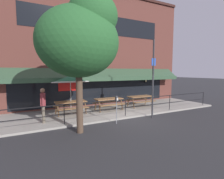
{
  "coord_description": "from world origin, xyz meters",
  "views": [
    {
      "loc": [
        -5.24,
        -8.0,
        2.63
      ],
      "look_at": [
        -0.18,
        1.6,
        1.5
      ],
      "focal_mm": 28.0,
      "sensor_mm": 36.0,
      "label": 1
    }
  ],
  "objects_px": {
    "picnic_table_right": "(140,98)",
    "parking_meter_near": "(117,101)",
    "picnic_table_left": "(71,104)",
    "street_sign_pole": "(153,78)",
    "pedestrian_walking": "(43,103)",
    "picnic_table_centre": "(109,101)",
    "street_tree_curbside": "(81,38)",
    "patio_umbrella_left": "(70,79)"
  },
  "relations": [
    {
      "from": "picnic_table_left",
      "to": "pedestrian_walking",
      "type": "bearing_deg",
      "value": -146.49
    },
    {
      "from": "pedestrian_walking",
      "to": "street_tree_curbside",
      "type": "height_order",
      "value": "street_tree_curbside"
    },
    {
      "from": "parking_meter_near",
      "to": "street_sign_pole",
      "type": "height_order",
      "value": "street_sign_pole"
    },
    {
      "from": "picnic_table_left",
      "to": "patio_umbrella_left",
      "type": "relative_size",
      "value": 0.75
    },
    {
      "from": "picnic_table_centre",
      "to": "pedestrian_walking",
      "type": "xyz_separation_m",
      "value": [
        -4.14,
        -1.04,
        0.35
      ]
    },
    {
      "from": "parking_meter_near",
      "to": "street_tree_curbside",
      "type": "distance_m",
      "value": 3.46
    },
    {
      "from": "picnic_table_left",
      "to": "picnic_table_centre",
      "type": "bearing_deg",
      "value": -1.27
    },
    {
      "from": "picnic_table_right",
      "to": "street_sign_pole",
      "type": "distance_m",
      "value": 3.1
    },
    {
      "from": "pedestrian_walking",
      "to": "street_tree_curbside",
      "type": "relative_size",
      "value": 0.3
    },
    {
      "from": "picnic_table_centre",
      "to": "street_sign_pole",
      "type": "relative_size",
      "value": 0.41
    },
    {
      "from": "picnic_table_right",
      "to": "street_sign_pole",
      "type": "xyz_separation_m",
      "value": [
        -1.02,
        -2.49,
        1.54
      ]
    },
    {
      "from": "street_sign_pole",
      "to": "street_tree_curbside",
      "type": "distance_m",
      "value": 4.66
    },
    {
      "from": "street_sign_pole",
      "to": "parking_meter_near",
      "type": "bearing_deg",
      "value": -178.56
    },
    {
      "from": "parking_meter_near",
      "to": "street_sign_pole",
      "type": "xyz_separation_m",
      "value": [
        2.36,
        0.06,
        1.09
      ]
    },
    {
      "from": "picnic_table_centre",
      "to": "street_sign_pole",
      "type": "distance_m",
      "value": 3.33
    },
    {
      "from": "picnic_table_left",
      "to": "patio_umbrella_left",
      "type": "bearing_deg",
      "value": -90.0
    },
    {
      "from": "picnic_table_centre",
      "to": "street_sign_pole",
      "type": "xyz_separation_m",
      "value": [
        1.48,
        -2.56,
        1.54
      ]
    },
    {
      "from": "street_tree_curbside",
      "to": "pedestrian_walking",
      "type": "bearing_deg",
      "value": 123.3
    },
    {
      "from": "picnic_table_right",
      "to": "street_tree_curbside",
      "type": "distance_m",
      "value": 6.92
    },
    {
      "from": "street_sign_pole",
      "to": "street_tree_curbside",
      "type": "height_order",
      "value": "street_tree_curbside"
    },
    {
      "from": "patio_umbrella_left",
      "to": "pedestrian_walking",
      "type": "distance_m",
      "value": 2.26
    },
    {
      "from": "pedestrian_walking",
      "to": "parking_meter_near",
      "type": "bearing_deg",
      "value": -25.89
    },
    {
      "from": "pedestrian_walking",
      "to": "parking_meter_near",
      "type": "distance_m",
      "value": 3.63
    },
    {
      "from": "picnic_table_centre",
      "to": "pedestrian_walking",
      "type": "height_order",
      "value": "pedestrian_walking"
    },
    {
      "from": "picnic_table_centre",
      "to": "picnic_table_right",
      "type": "distance_m",
      "value": 2.5
    },
    {
      "from": "pedestrian_walking",
      "to": "street_sign_pole",
      "type": "xyz_separation_m",
      "value": [
        5.62,
        -1.52,
        1.18
      ]
    },
    {
      "from": "parking_meter_near",
      "to": "street_sign_pole",
      "type": "relative_size",
      "value": 0.33
    },
    {
      "from": "picnic_table_left",
      "to": "parking_meter_near",
      "type": "relative_size",
      "value": 1.27
    },
    {
      "from": "patio_umbrella_left",
      "to": "street_tree_curbside",
      "type": "bearing_deg",
      "value": -95.73
    },
    {
      "from": "picnic_table_right",
      "to": "picnic_table_centre",
      "type": "bearing_deg",
      "value": 178.5
    },
    {
      "from": "picnic_table_left",
      "to": "picnic_table_right",
      "type": "bearing_deg",
      "value": -1.38
    },
    {
      "from": "patio_umbrella_left",
      "to": "street_tree_curbside",
      "type": "distance_m",
      "value": 3.6
    },
    {
      "from": "picnic_table_right",
      "to": "pedestrian_walking",
      "type": "distance_m",
      "value": 6.72
    },
    {
      "from": "picnic_table_centre",
      "to": "street_tree_curbside",
      "type": "distance_m",
      "value": 5.3
    },
    {
      "from": "picnic_table_left",
      "to": "pedestrian_walking",
      "type": "xyz_separation_m",
      "value": [
        -1.65,
        -1.09,
        0.35
      ]
    },
    {
      "from": "patio_umbrella_left",
      "to": "pedestrian_walking",
      "type": "bearing_deg",
      "value": -147.26
    },
    {
      "from": "picnic_table_centre",
      "to": "parking_meter_near",
      "type": "relative_size",
      "value": 1.27
    },
    {
      "from": "parking_meter_near",
      "to": "picnic_table_centre",
      "type": "bearing_deg",
      "value": 71.36
    },
    {
      "from": "picnic_table_right",
      "to": "parking_meter_near",
      "type": "relative_size",
      "value": 1.27
    },
    {
      "from": "picnic_table_centre",
      "to": "picnic_table_left",
      "type": "bearing_deg",
      "value": 178.73
    },
    {
      "from": "patio_umbrella_left",
      "to": "street_tree_curbside",
      "type": "xyz_separation_m",
      "value": [
        -0.31,
        -3.1,
        1.81
      ]
    },
    {
      "from": "picnic_table_right",
      "to": "street_tree_curbside",
      "type": "xyz_separation_m",
      "value": [
        -5.3,
        -3.01,
        3.29
      ]
    }
  ]
}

